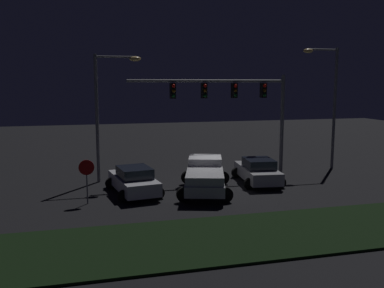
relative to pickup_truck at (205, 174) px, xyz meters
name	(u,v)px	position (x,y,z in m)	size (l,w,h in m)	color
ground_plane	(210,187)	(0.56, 0.91, -1.00)	(80.00, 80.00, 0.00)	black
grass_median	(268,234)	(0.56, -7.06, -0.95)	(24.94, 4.94, 0.10)	black
pickup_truck	(205,174)	(0.00, 0.00, 0.00)	(3.89, 5.75, 1.80)	#B7B7BC
car_sedan	(134,181)	(-3.86, 0.54, -0.26)	(2.91, 4.62, 1.51)	silver
car_sedan_far	(258,171)	(3.67, 1.23, -0.26)	(2.81, 4.58, 1.51)	#B7B7BC
traffic_signal_gantry	(235,98)	(3.03, 3.67, 4.03)	(10.32, 0.56, 6.50)	slate
street_lamp_left	(107,101)	(-4.99, 3.92, 3.88)	(2.80, 0.44, 7.66)	slate
street_lamp_right	(329,94)	(9.98, 4.01, 4.24)	(2.64, 0.44, 8.35)	slate
stop_sign	(87,173)	(-6.32, -0.79, 0.56)	(0.76, 0.08, 2.23)	slate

